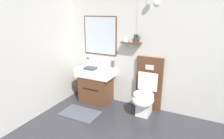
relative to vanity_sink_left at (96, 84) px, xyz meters
The scene contains 8 objects.
wall_back 2.17m from the vanity_sink_left, ahead, with size 5.43×0.55×2.63m.
bath_mat 0.69m from the vanity_sink_left, 90.00° to the right, with size 0.68×0.44×0.01m, color #474C56.
vanity_sink_left is the anchor object (origin of this frame).
tap_on_left_sink 0.44m from the vanity_sink_left, 90.00° to the left, with size 0.03×0.13×0.11m.
toilet 1.04m from the vanity_sink_left, ahead, with size 0.48×0.62×1.00m.
toothbrush_cup 0.51m from the vanity_sink_left, 150.36° to the left, with size 0.07×0.07×0.21m.
soap_dispenser 0.52m from the vanity_sink_left, 30.28° to the left, with size 0.06×0.06×0.17m.
folded_hand_towel 0.38m from the vanity_sink_left, 106.31° to the right, with size 0.22×0.16×0.04m, color #47474C.
Camera 1 is at (-0.06, -1.31, 1.80)m, focal length 31.12 mm.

